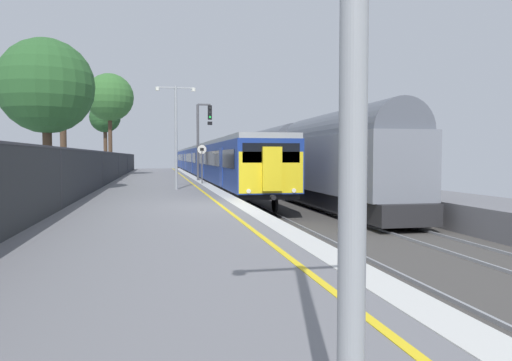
{
  "coord_description": "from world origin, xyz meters",
  "views": [
    {
      "loc": [
        -2.46,
        -16.19,
        1.66
      ],
      "look_at": [
        1.48,
        3.28,
        0.69
      ],
      "focal_mm": 34.25,
      "sensor_mm": 36.0,
      "label": 1
    }
  ],
  "objects_px": {
    "signal_gantry": "(202,133)",
    "speed_limit_sign": "(202,159)",
    "freight_train_adjacent_track": "(272,158)",
    "background_tree_back": "(46,88)",
    "background_tree_centre": "(62,82)",
    "background_tree_right": "(105,118)",
    "commuter_train_at_platform": "(202,161)",
    "background_tree_left": "(110,99)",
    "platform_lamp_mid": "(176,128)"
  },
  "relations": [
    {
      "from": "freight_train_adjacent_track",
      "to": "background_tree_left",
      "type": "relative_size",
      "value": 4.65
    },
    {
      "from": "signal_gantry",
      "to": "background_tree_centre",
      "type": "height_order",
      "value": "background_tree_centre"
    },
    {
      "from": "commuter_train_at_platform",
      "to": "background_tree_right",
      "type": "bearing_deg",
      "value": 164.69
    },
    {
      "from": "background_tree_right",
      "to": "speed_limit_sign",
      "type": "bearing_deg",
      "value": -70.62
    },
    {
      "from": "platform_lamp_mid",
      "to": "freight_train_adjacent_track",
      "type": "bearing_deg",
      "value": 55.54
    },
    {
      "from": "freight_train_adjacent_track",
      "to": "signal_gantry",
      "type": "relative_size",
      "value": 7.79
    },
    {
      "from": "signal_gantry",
      "to": "platform_lamp_mid",
      "type": "xyz_separation_m",
      "value": [
        -2.13,
        -9.44,
        -0.23
      ]
    },
    {
      "from": "background_tree_centre",
      "to": "background_tree_back",
      "type": "bearing_deg",
      "value": -87.36
    },
    {
      "from": "commuter_train_at_platform",
      "to": "background_tree_centre",
      "type": "xyz_separation_m",
      "value": [
        -9.85,
        -20.63,
        4.71
      ]
    },
    {
      "from": "commuter_train_at_platform",
      "to": "freight_train_adjacent_track",
      "type": "xyz_separation_m",
      "value": [
        4.0,
        -14.3,
        0.33
      ]
    },
    {
      "from": "commuter_train_at_platform",
      "to": "freight_train_adjacent_track",
      "type": "bearing_deg",
      "value": -74.35
    },
    {
      "from": "signal_gantry",
      "to": "background_tree_right",
      "type": "bearing_deg",
      "value": 114.26
    },
    {
      "from": "background_tree_right",
      "to": "background_tree_centre",
      "type": "bearing_deg",
      "value": -89.87
    },
    {
      "from": "background_tree_right",
      "to": "signal_gantry",
      "type": "bearing_deg",
      "value": -65.74
    },
    {
      "from": "speed_limit_sign",
      "to": "background_tree_centre",
      "type": "distance_m",
      "value": 9.15
    },
    {
      "from": "speed_limit_sign",
      "to": "background_tree_right",
      "type": "bearing_deg",
      "value": 109.38
    },
    {
      "from": "background_tree_back",
      "to": "background_tree_centre",
      "type": "bearing_deg",
      "value": 92.64
    },
    {
      "from": "freight_train_adjacent_track",
      "to": "platform_lamp_mid",
      "type": "bearing_deg",
      "value": -124.46
    },
    {
      "from": "commuter_train_at_platform",
      "to": "background_tree_back",
      "type": "bearing_deg",
      "value": -110.09
    },
    {
      "from": "signal_gantry",
      "to": "platform_lamp_mid",
      "type": "distance_m",
      "value": 9.68
    },
    {
      "from": "signal_gantry",
      "to": "background_tree_right",
      "type": "distance_m",
      "value": 20.61
    },
    {
      "from": "platform_lamp_mid",
      "to": "background_tree_back",
      "type": "bearing_deg",
      "value": -172.17
    },
    {
      "from": "signal_gantry",
      "to": "background_tree_centre",
      "type": "bearing_deg",
      "value": -150.84
    },
    {
      "from": "signal_gantry",
      "to": "background_tree_right",
      "type": "relative_size",
      "value": 0.73
    },
    {
      "from": "background_tree_back",
      "to": "freight_train_adjacent_track",
      "type": "bearing_deg",
      "value": 41.26
    },
    {
      "from": "background_tree_back",
      "to": "background_tree_right",
      "type": "bearing_deg",
      "value": 90.62
    },
    {
      "from": "speed_limit_sign",
      "to": "signal_gantry",
      "type": "bearing_deg",
      "value": 85.14
    },
    {
      "from": "signal_gantry",
      "to": "background_tree_back",
      "type": "relative_size",
      "value": 0.75
    },
    {
      "from": "background_tree_centre",
      "to": "background_tree_right",
      "type": "xyz_separation_m",
      "value": [
        -0.05,
        23.34,
        -0.3
      ]
    },
    {
      "from": "platform_lamp_mid",
      "to": "background_tree_back",
      "type": "relative_size",
      "value": 0.73
    },
    {
      "from": "signal_gantry",
      "to": "speed_limit_sign",
      "type": "height_order",
      "value": "signal_gantry"
    },
    {
      "from": "background_tree_right",
      "to": "freight_train_adjacent_track",
      "type": "bearing_deg",
      "value": -50.73
    },
    {
      "from": "commuter_train_at_platform",
      "to": "background_tree_left",
      "type": "relative_size",
      "value": 6.96
    },
    {
      "from": "signal_gantry",
      "to": "speed_limit_sign",
      "type": "distance_m",
      "value": 4.6
    },
    {
      "from": "platform_lamp_mid",
      "to": "background_tree_left",
      "type": "relative_size",
      "value": 0.58
    },
    {
      "from": "signal_gantry",
      "to": "speed_limit_sign",
      "type": "bearing_deg",
      "value": -94.86
    },
    {
      "from": "freight_train_adjacent_track",
      "to": "speed_limit_sign",
      "type": "relative_size",
      "value": 17.36
    },
    {
      "from": "speed_limit_sign",
      "to": "background_tree_back",
      "type": "bearing_deg",
      "value": -142.08
    },
    {
      "from": "commuter_train_at_platform",
      "to": "background_tree_left",
      "type": "bearing_deg",
      "value": -147.95
    },
    {
      "from": "freight_train_adjacent_track",
      "to": "background_tree_back",
      "type": "distance_m",
      "value": 18.37
    },
    {
      "from": "background_tree_left",
      "to": "speed_limit_sign",
      "type": "bearing_deg",
      "value": -65.53
    },
    {
      "from": "signal_gantry",
      "to": "background_tree_centre",
      "type": "relative_size",
      "value": 0.71
    },
    {
      "from": "background_tree_left",
      "to": "commuter_train_at_platform",
      "type": "bearing_deg",
      "value": 32.05
    },
    {
      "from": "background_tree_left",
      "to": "background_tree_centre",
      "type": "bearing_deg",
      "value": -94.73
    },
    {
      "from": "platform_lamp_mid",
      "to": "background_tree_right",
      "type": "xyz_separation_m",
      "value": [
        -6.29,
        28.11,
        2.55
      ]
    },
    {
      "from": "signal_gantry",
      "to": "background_tree_centre",
      "type": "xyz_separation_m",
      "value": [
        -8.36,
        -4.66,
        2.63
      ]
    },
    {
      "from": "signal_gantry",
      "to": "background_tree_left",
      "type": "height_order",
      "value": "background_tree_left"
    },
    {
      "from": "background_tree_right",
      "to": "background_tree_back",
      "type": "bearing_deg",
      "value": -89.38
    },
    {
      "from": "freight_train_adjacent_track",
      "to": "background_tree_right",
      "type": "height_order",
      "value": "background_tree_right"
    },
    {
      "from": "background_tree_left",
      "to": "background_tree_centre",
      "type": "distance_m",
      "value": 15.33
    }
  ]
}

